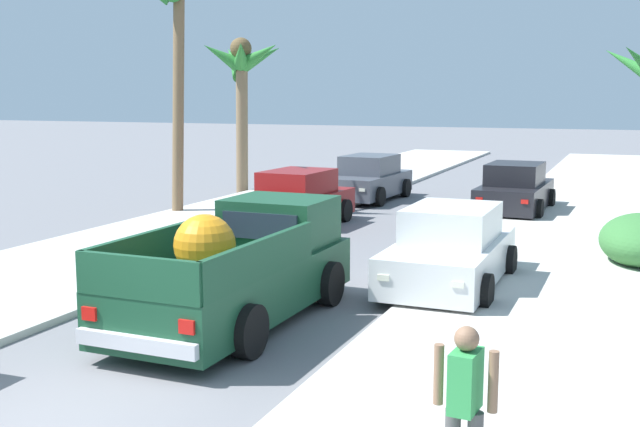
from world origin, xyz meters
The scene contains 13 objects.
ground_plane centered at (0.00, 0.00, 0.00)m, with size 160.00×160.00×0.00m, color slate.
sidewalk_left centered at (-4.75, 12.00, 0.06)m, with size 4.81×60.00×0.12m, color beige.
sidewalk_right centered at (4.75, 12.00, 0.06)m, with size 4.81×60.00×0.12m, color beige.
curb_left centered at (-3.75, 12.00, 0.05)m, with size 0.16×60.00×0.10m, color silver.
curb_right centered at (3.75, 12.00, 0.05)m, with size 0.16×60.00×0.10m, color silver.
pickup_truck centered at (0.21, 4.41, 0.81)m, with size 2.27×5.24×1.89m.
car_right_near centered at (2.60, 17.63, 0.71)m, with size 2.12×4.30×1.54m.
car_left_mid centered at (-2.61, 12.94, 0.71)m, with size 2.20×4.33×1.54m.
car_right_mid centered at (-2.49, 18.81, 0.71)m, with size 2.19×4.33×1.54m.
car_left_far centered at (2.84, 7.73, 0.71)m, with size 2.04×4.27×1.54m.
palm_tree_right_mid centered at (-6.97, 13.71, 6.34)m, with size 3.45×3.58×7.72m.
palm_tree_left_back centered at (-7.49, 19.20, 4.42)m, with size 3.18×3.44×5.64m.
pedestrian centered at (4.65, 0.22, 0.91)m, with size 0.57×0.40×1.59m.
Camera 1 is at (5.91, -6.24, 3.57)m, focal length 43.34 mm.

